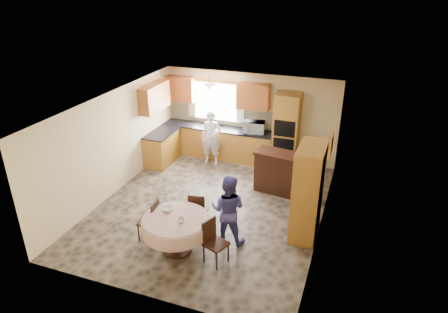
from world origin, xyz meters
The scene contains 36 objects.
floor centered at (0.00, 0.00, 0.00)m, with size 5.00×6.00×0.01m, color brown.
ceiling centered at (0.00, 0.00, 2.50)m, with size 5.00×6.00×0.01m, color white.
wall_back centered at (0.00, 3.00, 1.25)m, with size 5.00×0.02×2.50m, color beige.
wall_front centered at (0.00, -3.00, 1.25)m, with size 5.00×0.02×2.50m, color beige.
wall_left centered at (-2.50, 0.00, 1.25)m, with size 0.02×6.00×2.50m, color beige.
wall_right centered at (2.50, 0.00, 1.25)m, with size 0.02×6.00×2.50m, color beige.
window centered at (-1.00, 2.98, 1.60)m, with size 1.40×0.03×1.10m, color white.
curtain_left centered at (-1.75, 2.93, 1.65)m, with size 0.22×0.02×1.15m, color white.
curtain_right centered at (-0.25, 2.93, 1.65)m, with size 0.22×0.02×1.15m, color white.
base_cab_back centered at (-0.85, 2.70, 0.44)m, with size 3.30×0.60×0.88m, color orange.
counter_back centered at (-0.85, 2.70, 0.90)m, with size 3.30×0.64×0.04m, color black.
base_cab_left centered at (-2.20, 1.80, 0.44)m, with size 0.60×1.20×0.88m, color orange.
counter_left centered at (-2.20, 1.80, 0.90)m, with size 0.64×1.20×0.04m, color black.
backsplash centered at (-0.85, 2.99, 1.18)m, with size 3.30×0.02×0.55m, color #CABB8E.
wall_cab_left centered at (-2.05, 2.83, 1.91)m, with size 0.85×0.33×0.72m, color #B35E2C.
wall_cab_right centered at (0.15, 2.83, 1.91)m, with size 0.90×0.33×0.72m, color #B35E2C.
wall_cab_side centered at (-2.33, 1.80, 1.91)m, with size 0.33×1.20×0.72m, color #B35E2C.
oven_tower centered at (1.15, 2.69, 1.06)m, with size 0.66×0.62×2.12m, color orange.
oven_upper centered at (1.15, 2.38, 1.25)m, with size 0.56×0.01×0.45m, color black.
oven_lower centered at (1.15, 2.38, 0.75)m, with size 0.56×0.01×0.45m, color black.
pendant centered at (-1.00, 2.50, 2.12)m, with size 0.36×0.36×0.18m, color beige.
sideboard centered at (1.39, 1.26, 0.49)m, with size 1.37×0.57×0.98m, color #341A0E.
space_heater centered at (2.20, 1.03, 0.28)m, with size 0.41×0.29×0.56m, color black.
cupboard centered at (2.22, -0.26, 0.99)m, with size 0.52×1.03×1.97m, color orange.
dining_table centered at (-0.03, -1.71, 0.58)m, with size 1.31×1.31×0.74m.
chair_left centered at (-0.67, -1.53, 0.48)m, with size 0.42×0.42×0.87m.
chair_back centered at (0.06, -0.89, 0.47)m, with size 0.43×0.43×0.86m.
chair_right centered at (0.75, -1.75, 0.48)m, with size 0.49×0.49×0.87m.
framed_picture centered at (2.47, 0.99, 1.55)m, with size 0.06×0.57×0.47m.
microwave centered at (0.24, 2.65, 1.08)m, with size 0.58×0.39×0.32m, color silver.
person_sink centered at (-0.85, 2.20, 0.78)m, with size 0.57×0.37×1.55m, color silver.
person_dining centered at (0.80, -1.07, 0.74)m, with size 0.72×0.56×1.48m, color #3E3A80.
bowl_sideboard centered at (1.09, 1.26, 1.00)m, with size 0.21×0.21×0.05m, color #B2B2B2.
bottle_sideboard centered at (1.86, 1.26, 1.11)m, with size 0.10×0.10×0.27m, color silver.
cup_table centered at (0.13, -1.79, 0.79)m, with size 0.13×0.13×0.10m, color #B2B2B2.
bowl_table centered at (-0.29, -1.52, 0.78)m, with size 0.22×0.22×0.07m, color #B2B2B2.
Camera 1 is at (3.02, -7.38, 4.99)m, focal length 32.00 mm.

